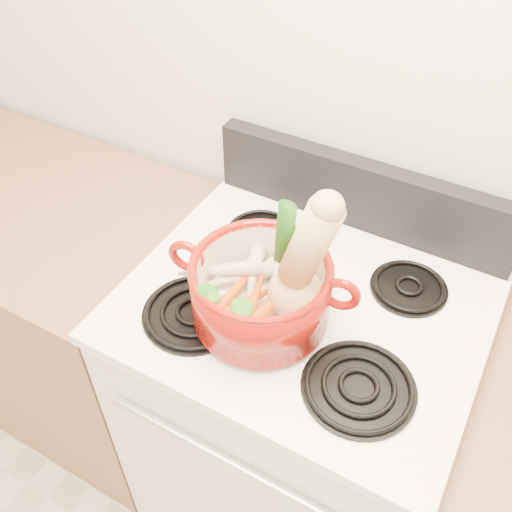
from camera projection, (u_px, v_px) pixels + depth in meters
The scene contains 25 objects.
wall_back at pixel (385, 87), 1.24m from camera, with size 3.50×0.02×2.60m, color silver.
stove_body at pixel (295, 415), 1.61m from camera, with size 0.76×0.65×0.92m, color silver.
cooktop at pixel (305, 303), 1.28m from camera, with size 0.78×0.67×0.03m, color white.
control_backsplash at pixel (361, 194), 1.39m from camera, with size 0.76×0.05×0.18m, color black.
oven_handle at pixel (228, 462), 1.17m from camera, with size 0.02×0.02×0.60m, color silver.
counter_left at pixel (21, 282), 1.99m from camera, with size 1.36×0.65×0.90m, color brown.
burner_front_left at pixel (194, 312), 1.23m from camera, with size 0.22×0.22×0.02m, color black.
burner_front_right at pixel (359, 386), 1.09m from camera, with size 0.22×0.22×0.02m, color black.
burner_back_left at pixel (261, 232), 1.41m from camera, with size 0.17×0.17×0.02m, color black.
burner_back_right at pixel (409, 286), 1.28m from camera, with size 0.17×0.17×0.02m, color black.
dutch_oven at pixel (261, 291), 1.16m from camera, with size 0.29×0.29×0.14m, color maroon.
pot_handle_left at pixel (186, 256), 1.17m from camera, with size 0.08×0.08×0.02m, color maroon.
pot_handle_right at pixel (341, 294), 1.09m from camera, with size 0.08×0.08×0.02m, color maroon.
squash at pixel (299, 259), 1.08m from camera, with size 0.12×0.12×0.29m, color tan, non-canonical shape.
leek at pixel (283, 255), 1.11m from camera, with size 0.04×0.04×0.26m, color white.
ginger at pixel (281, 270), 1.23m from camera, with size 0.08×0.06×0.04m, color #D7BC84.
parsnip_0 at pixel (240, 283), 1.21m from camera, with size 0.04×0.04×0.19m, color beige.
parsnip_1 at pixel (236, 276), 1.21m from camera, with size 0.04×0.04×0.19m, color beige.
parsnip_2 at pixel (255, 264), 1.22m from camera, with size 0.04×0.04×0.20m, color #EDE5C1.
parsnip_3 at pixel (220, 269), 1.21m from camera, with size 0.04×0.04×0.18m, color beige.
carrot_0 at pixel (240, 308), 1.16m from camera, with size 0.04×0.04×0.18m, color #D84B0A.
carrot_1 at pixel (232, 295), 1.17m from camera, with size 0.03×0.03×0.16m, color #C84C0A.
carrot_2 at pixel (273, 303), 1.15m from camera, with size 0.04×0.04×0.19m, color #DC410B.
carrot_3 at pixel (240, 317), 1.12m from camera, with size 0.03×0.03×0.13m, color #DC5A0B.
carrot_4 at pixel (253, 305), 1.13m from camera, with size 0.03×0.03×0.16m, color #CE470A.
Camera 1 is at (0.32, 0.61, 1.90)m, focal length 40.00 mm.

